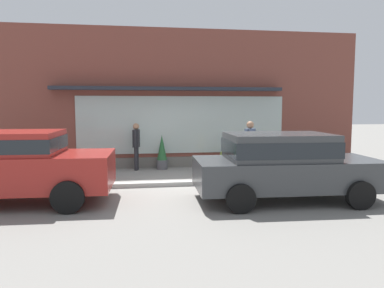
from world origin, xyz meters
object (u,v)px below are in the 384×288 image
(potted_plant_near_hydrant, at_px, (162,153))
(potted_plant_corner_tall, at_px, (226,157))
(parked_car_dark_gray, at_px, (283,163))
(parked_car_red, at_px, (12,163))
(potted_plant_by_entrance, at_px, (75,163))
(pedestrian_with_handbag, at_px, (249,144))
(fire_hydrant, at_px, (231,163))
(pedestrian_passerby, at_px, (136,143))
(potted_plant_window_left, at_px, (301,153))
(potted_plant_doorstep, at_px, (263,158))

(potted_plant_near_hydrant, distance_m, potted_plant_corner_tall, 2.22)
(parked_car_dark_gray, distance_m, parked_car_red, 6.06)
(potted_plant_by_entrance, xyz_separation_m, potted_plant_corner_tall, (5.08, -0.06, 0.08))
(potted_plant_by_entrance, bearing_deg, potted_plant_near_hydrant, 2.51)
(potted_plant_corner_tall, bearing_deg, parked_car_red, -146.30)
(pedestrian_with_handbag, height_order, parked_car_dark_gray, pedestrian_with_handbag)
(fire_hydrant, bearing_deg, parked_car_red, -159.73)
(parked_car_red, relative_size, potted_plant_corner_tall, 6.36)
(potted_plant_near_hydrant, relative_size, potted_plant_corner_tall, 1.77)
(pedestrian_passerby, distance_m, potted_plant_corner_tall, 3.12)
(pedestrian_with_handbag, distance_m, potted_plant_window_left, 3.00)
(parked_car_dark_gray, bearing_deg, potted_plant_window_left, 63.08)
(parked_car_dark_gray, xyz_separation_m, parked_car_red, (-6.02, 0.67, 0.05))
(potted_plant_doorstep, height_order, potted_plant_near_hydrant, potted_plant_near_hydrant)
(parked_car_dark_gray, bearing_deg, fire_hydrant, 103.29)
(fire_hydrant, relative_size, pedestrian_with_handbag, 0.56)
(pedestrian_passerby, xyz_separation_m, potted_plant_near_hydrant, (0.87, 0.04, -0.36))
(potted_plant_by_entrance, bearing_deg, pedestrian_with_handbag, -14.82)
(potted_plant_doorstep, bearing_deg, potted_plant_by_entrance, -179.21)
(potted_plant_doorstep, distance_m, potted_plant_window_left, 1.48)
(pedestrian_passerby, height_order, parked_car_red, parked_car_red)
(pedestrian_with_handbag, distance_m, parked_car_red, 6.70)
(potted_plant_window_left, relative_size, potted_plant_near_hydrant, 0.81)
(pedestrian_with_handbag, xyz_separation_m, potted_plant_by_entrance, (-5.48, 1.45, -0.69))
(potted_plant_corner_tall, bearing_deg, potted_plant_window_left, 4.31)
(pedestrian_with_handbag, relative_size, potted_plant_doorstep, 2.93)
(parked_car_dark_gray, height_order, parked_car_red, parked_car_red)
(potted_plant_doorstep, xyz_separation_m, potted_plant_window_left, (1.47, 0.07, 0.14))
(parked_car_red, bearing_deg, potted_plant_by_entrance, 81.91)
(pedestrian_passerby, bearing_deg, potted_plant_doorstep, 100.09)
(parked_car_dark_gray, distance_m, potted_plant_window_left, 5.48)
(pedestrian_with_handbag, height_order, potted_plant_doorstep, pedestrian_with_handbag)
(pedestrian_passerby, height_order, potted_plant_window_left, pedestrian_passerby)
(pedestrian_passerby, relative_size, potted_plant_by_entrance, 2.72)
(parked_car_red, distance_m, potted_plant_corner_tall, 7.02)
(fire_hydrant, xyz_separation_m, pedestrian_with_handbag, (0.72, 0.46, 0.50))
(pedestrian_passerby, relative_size, parked_car_dark_gray, 0.38)
(parked_car_red, height_order, potted_plant_near_hydrant, parked_car_red)
(potted_plant_by_entrance, bearing_deg, pedestrian_passerby, 2.49)
(pedestrian_with_handbag, bearing_deg, fire_hydrant, -8.82)
(potted_plant_doorstep, bearing_deg, potted_plant_near_hydrant, 179.41)
(potted_plant_by_entrance, relative_size, potted_plant_near_hydrant, 0.49)
(pedestrian_passerby, distance_m, parked_car_red, 4.87)
(potted_plant_doorstep, bearing_deg, pedestrian_with_handbag, -123.10)
(pedestrian_passerby, xyz_separation_m, potted_plant_doorstep, (4.47, 0.00, -0.61))
(pedestrian_passerby, height_order, potted_plant_near_hydrant, pedestrian_passerby)
(potted_plant_doorstep, xyz_separation_m, potted_plant_corner_tall, (-1.40, -0.14, 0.06))
(potted_plant_doorstep, relative_size, potted_plant_by_entrance, 0.99)
(parked_car_red, height_order, potted_plant_corner_tall, parked_car_red)
(fire_hydrant, height_order, potted_plant_near_hydrant, potted_plant_near_hydrant)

